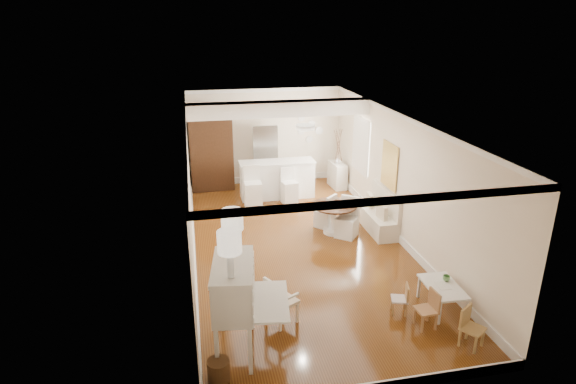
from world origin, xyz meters
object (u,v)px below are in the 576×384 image
object	(u,v)px
kids_chair_b	(399,299)
slip_chair_far	(325,211)
kids_table	(441,297)
secretary_bureau	(234,308)
gustavian_armchair	(281,300)
fridge	(277,155)
pantry_cabinet	(211,150)
bar_stool_right	(289,186)
dining_table	(334,219)
breakfast_counter	(277,179)
kids_chair_a	(426,309)
wicker_basket	(219,370)
kids_chair_c	(473,328)
sideboard	(337,175)
bar_stool_left	(253,188)
slip_chair_near	(347,218)

from	to	relation	value
kids_chair_b	slip_chair_far	bearing A→B (deg)	-158.09
kids_table	slip_chair_far	bearing A→B (deg)	104.98
secretary_bureau	gustavian_armchair	distance (m)	1.04
kids_table	fridge	xyz separation A→B (m)	(-1.55, 7.00, 0.67)
kids_chair_b	slip_chair_far	world-z (taller)	slip_chair_far
pantry_cabinet	bar_stool_right	bearing A→B (deg)	-39.85
kids_table	dining_table	size ratio (longest dim) A/B	0.88
breakfast_counter	kids_table	bearing A→B (deg)	-73.65
kids_table	kids_chair_a	distance (m)	0.65
wicker_basket	dining_table	bearing A→B (deg)	55.69
dining_table	fridge	size ratio (longest dim) A/B	0.57
wicker_basket	kids_chair_c	bearing A→B (deg)	-0.76
secretary_bureau	fridge	distance (m)	7.65
wicker_basket	sideboard	distance (m)	8.38
gustavian_armchair	slip_chair_far	world-z (taller)	same
slip_chair_far	bar_stool_right	world-z (taller)	bar_stool_right
gustavian_armchair	wicker_basket	world-z (taller)	gustavian_armchair
slip_chair_far	fridge	distance (m)	3.35
kids_table	breakfast_counter	distance (m)	6.21
breakfast_counter	secretary_bureau	bearing A→B (deg)	-105.86
gustavian_armchair	kids_table	distance (m)	2.75
kids_table	kids_chair_c	bearing A→B (deg)	-92.56
dining_table	bar_stool_left	bearing A→B (deg)	129.38
pantry_cabinet	kids_chair_a	bearing A→B (deg)	-68.40
slip_chair_far	bar_stool_right	distance (m)	1.76
bar_stool_right	gustavian_armchair	bearing A→B (deg)	-111.71
bar_stool_right	wicker_basket	bearing A→B (deg)	-118.56
kids_chair_c	breakfast_counter	world-z (taller)	breakfast_counter
kids_chair_c	slip_chair_far	world-z (taller)	slip_chair_far
breakfast_counter	fridge	world-z (taller)	fridge
gustavian_armchair	kids_chair_b	xyz separation A→B (m)	(1.99, -0.16, -0.13)
kids_chair_c	slip_chair_near	distance (m)	4.17
gustavian_armchair	wicker_basket	xyz separation A→B (m)	(-1.10, -1.15, -0.25)
wicker_basket	slip_chair_near	xyz separation A→B (m)	(3.18, 4.07, 0.30)
secretary_bureau	gustavian_armchair	bearing A→B (deg)	43.78
breakfast_counter	slip_chair_far	bearing A→B (deg)	-71.39
kids_chair_c	pantry_cabinet	size ratio (longest dim) A/B	0.28
kids_chair_b	sideboard	bearing A→B (deg)	-169.82
kids_table	bar_stool_right	size ratio (longest dim) A/B	0.94
bar_stool_right	sideboard	bearing A→B (deg)	22.82
breakfast_counter	dining_table	bearing A→B (deg)	-71.96
secretary_bureau	kids_chair_b	size ratio (longest dim) A/B	2.66
wicker_basket	fridge	distance (m)	8.32
kids_chair_b	pantry_cabinet	size ratio (longest dim) A/B	0.24
kids_table	fridge	world-z (taller)	fridge
kids_chair_b	breakfast_counter	distance (m)	6.00
gustavian_armchair	breakfast_counter	size ratio (longest dim) A/B	0.40
sideboard	slip_chair_far	bearing A→B (deg)	-117.16
wicker_basket	breakfast_counter	world-z (taller)	breakfast_counter
kids_chair_c	slip_chair_far	size ratio (longest dim) A/B	0.79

